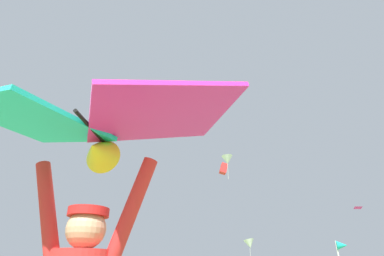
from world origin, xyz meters
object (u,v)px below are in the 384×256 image
Objects in this scene: distant_kite_red_high_right at (223,169)px; distant_kite_magenta_high_left at (358,207)px; distant_kite_white_low_right at (250,244)px; marker_flag at (342,252)px; held_stunt_kite at (96,125)px; distant_kite_white_low_left at (227,160)px.

distant_kite_red_high_right is 1.61× the size of distant_kite_magenta_high_left.
distant_kite_white_low_right reaches higher than marker_flag.
held_stunt_kite is 2.40× the size of distant_kite_magenta_high_left.
distant_kite_red_high_right is at bearing -145.08° from distant_kite_white_low_right.
distant_kite_white_low_right is at bearing 91.70° from held_stunt_kite.
distant_kite_white_low_right is 11.35m from distant_kite_magenta_high_left.
distant_kite_magenta_high_left is (9.42, -5.98, 2.09)m from distant_kite_white_low_right.
distant_kite_white_low_right is at bearing 99.11° from marker_flag.
distant_kite_magenta_high_left is 0.39× the size of marker_flag.
marker_flag is at bearing -80.89° from distant_kite_white_low_right.
distant_kite_red_high_right reaches higher than distant_kite_white_low_left.
distant_kite_white_low_left is at bearing -81.30° from distant_kite_red_high_right.
distant_kite_white_low_left reaches higher than distant_kite_magenta_high_left.
distant_kite_white_low_left is at bearing 93.83° from held_stunt_kite.
marker_flag is (4.16, -10.56, -6.76)m from distant_kite_white_low_left.
held_stunt_kite is 0.78× the size of distant_kite_white_low_right.
distant_kite_white_low_right is 1.19× the size of marker_flag.
distant_kite_white_low_right is 3.08× the size of distant_kite_magenta_high_left.
distant_kite_magenta_high_left is at bearing -21.22° from distant_kite_red_high_right.
distant_kite_white_low_left is 14.31m from distant_kite_white_low_right.
held_stunt_kite is at bearing -86.17° from distant_kite_white_low_left.
distant_kite_magenta_high_left is 19.55m from marker_flag.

